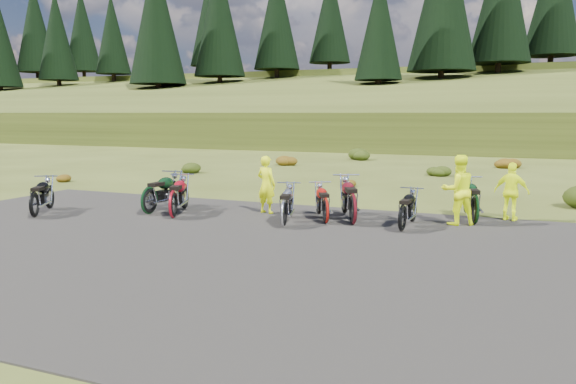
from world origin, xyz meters
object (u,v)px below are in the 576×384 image
at_px(motorcycle_7, 475,225).
at_px(person_middle, 266,186).
at_px(motorcycle_0, 35,218).
at_px(motorcycle_3, 284,228).

relative_size(motorcycle_7, person_middle, 1.31).
bearing_deg(motorcycle_7, motorcycle_0, 94.77).
bearing_deg(motorcycle_3, motorcycle_7, -77.65).
bearing_deg(motorcycle_3, motorcycle_0, 86.28).
bearing_deg(motorcycle_0, motorcycle_7, -100.47).
xyz_separation_m(motorcycle_3, person_middle, (-1.28, 1.72, 0.84)).
xyz_separation_m(motorcycle_0, motorcycle_3, (7.00, 1.42, 0.00)).
xyz_separation_m(motorcycle_7, person_middle, (-5.79, -0.63, 0.84)).
height_order(motorcycle_3, motorcycle_7, motorcycle_7).
distance_m(motorcycle_3, person_middle, 2.31).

